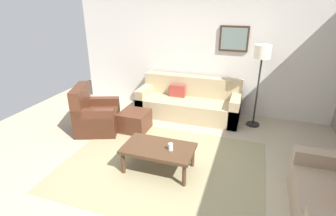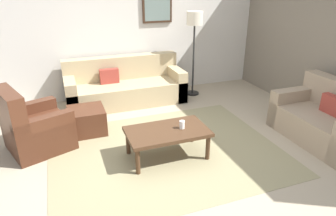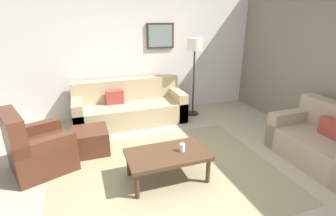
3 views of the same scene
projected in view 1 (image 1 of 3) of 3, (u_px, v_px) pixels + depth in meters
ground_plane at (163, 165)px, 4.36m from camera, size 8.00×8.00×0.00m
rear_partition at (200, 51)px, 6.09m from camera, size 6.00×0.12×2.80m
area_rug at (163, 165)px, 4.36m from camera, size 3.20×2.52×0.01m
couch_main at (189, 103)px, 6.12m from camera, size 2.28×0.87×0.88m
armchair_leather at (94, 117)px, 5.39m from camera, size 1.03×1.03×0.95m
ottoman at (135, 121)px, 5.46m from camera, size 0.56×0.56×0.40m
coffee_table at (158, 150)px, 4.12m from camera, size 1.10×0.64×0.41m
cup at (171, 147)px, 4.00m from camera, size 0.07×0.07×0.11m
lamp_standing at (262, 60)px, 5.19m from camera, size 0.32×0.32×1.71m
framed_artwork at (234, 39)px, 5.67m from camera, size 0.61×0.04×0.54m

